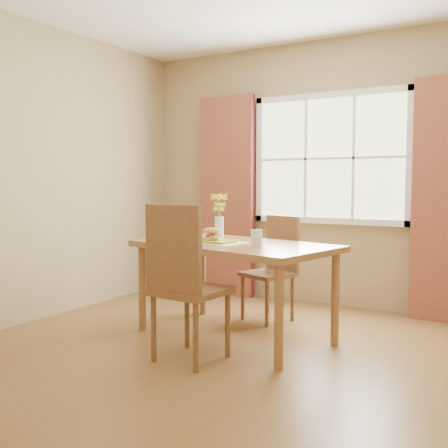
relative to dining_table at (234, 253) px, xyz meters
name	(u,v)px	position (x,y,z in m)	size (l,w,h in m)	color
room	(241,169)	(0.27, -0.39, 0.66)	(4.24, 3.84, 2.74)	brown
window	(330,158)	(0.27, 1.49, 0.81)	(1.62, 0.06, 1.32)	beige
curtain_left	(227,197)	(-0.88, 1.39, 0.41)	(0.65, 0.08, 2.20)	maroon
dining_table	(234,253)	(0.00, 0.00, 0.00)	(1.73, 1.19, 0.77)	olive
chair_near	(182,277)	(-0.01, -0.72, -0.09)	(0.49, 0.49, 1.11)	brown
chair_far	(274,263)	(0.03, 0.70, -0.17)	(0.51, 0.51, 0.95)	brown
placemat	(215,243)	(-0.13, -0.08, 0.08)	(0.45, 0.33, 0.01)	beige
plate	(220,242)	(-0.09, -0.07, 0.09)	(0.24, 0.24, 0.01)	#C5D034
croissant_sandwich	(211,235)	(-0.14, -0.12, 0.15)	(0.17, 0.14, 0.11)	#EE9051
water_glass	(257,239)	(0.26, -0.12, 0.14)	(0.08, 0.08, 0.13)	silver
flower_vase	(219,211)	(-0.28, 0.23, 0.32)	(0.16, 0.16, 0.39)	silver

